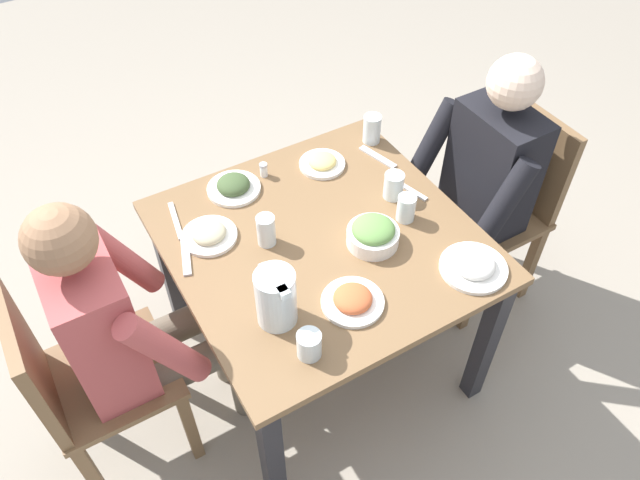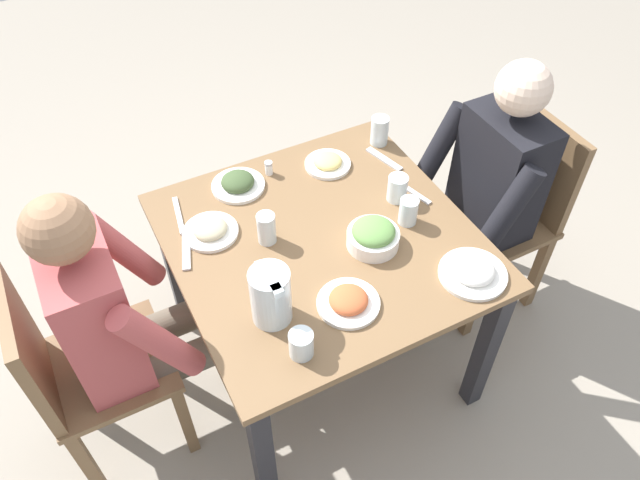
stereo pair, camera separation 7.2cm
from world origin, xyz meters
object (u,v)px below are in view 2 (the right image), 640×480
object	(u,v)px
diner_near	(476,194)
plate_beans	(210,230)
diner_far	(131,317)
water_glass_near_left	(266,228)
water_glass_far_left	(380,131)
plate_dolmas	(238,183)
chair_near	(510,205)
water_glass_far_right	(397,188)
water_glass_by_pitcher	(301,344)
dining_table	(322,259)
water_pitcher	(271,295)
plate_yoghurt	(473,271)
salad_bowl	(373,236)
plate_fries	(328,163)
chair_far	(78,368)
water_glass_center	(408,211)
salt_shaker	(269,168)
plate_rice_curry	(348,301)

from	to	relation	value
diner_near	plate_beans	xyz separation A→B (m)	(0.19, 0.98, 0.10)
diner_far	water_glass_near_left	size ratio (longest dim) A/B	10.47
water_glass_far_left	water_glass_near_left	xyz separation A→B (m)	(-0.28, 0.60, -0.00)
plate_dolmas	chair_near	bearing A→B (deg)	-109.74
diner_near	water_glass_far_right	size ratio (longest dim) A/B	12.01
water_glass_by_pitcher	water_glass_far_right	size ratio (longest dim) A/B	0.88
chair_near	water_glass_by_pitcher	world-z (taller)	chair_near
dining_table	water_pitcher	bearing A→B (deg)	127.37
diner_far	plate_yoghurt	bearing A→B (deg)	-111.94
salad_bowl	plate_fries	distance (m)	0.43
chair_far	plate_dolmas	size ratio (longest dim) A/B	4.56
water_glass_center	plate_beans	bearing A→B (deg)	67.48
plate_dolmas	water_glass_far_left	bearing A→B (deg)	-90.94
plate_dolmas	water_glass_center	xyz separation A→B (m)	(-0.43, -0.44, 0.03)
plate_yoghurt	salt_shaker	distance (m)	0.83
plate_fries	plate_yoghurt	bearing A→B (deg)	-167.30
plate_yoghurt	water_glass_far_right	size ratio (longest dim) A/B	2.22
chair_far	plate_fries	world-z (taller)	chair_far
diner_far	water_glass_center	bearing A→B (deg)	-96.33
plate_rice_curry	water_glass_far_right	bearing A→B (deg)	-48.86
diner_near	water_glass_far_left	distance (m)	0.44
water_glass_center	salt_shaker	distance (m)	0.55
water_pitcher	plate_dolmas	bearing A→B (deg)	-12.38
dining_table	plate_yoghurt	world-z (taller)	plate_yoghurt
plate_dolmas	plate_yoghurt	size ratio (longest dim) A/B	0.89
water_glass_far_right	salt_shaker	world-z (taller)	water_glass_far_right
diner_far	plate_fries	bearing A→B (deg)	-71.68
dining_table	plate_dolmas	xyz separation A→B (m)	(0.36, 0.15, 0.13)
chair_far	water_glass_center	size ratio (longest dim) A/B	9.03
diner_near	water_glass_near_left	size ratio (longest dim) A/B	10.47
dining_table	plate_yoghurt	distance (m)	0.51
chair_far	salad_bowl	distance (m)	1.04
salad_bowl	water_glass_far_right	size ratio (longest dim) A/B	1.77
diner_far	salad_bowl	xyz separation A→B (m)	(-0.14, -0.79, 0.12)
salad_bowl	plate_rice_curry	bearing A→B (deg)	133.15
plate_rice_curry	salt_shaker	world-z (taller)	salt_shaker
plate_rice_curry	plate_beans	bearing A→B (deg)	29.06
water_glass_center	water_glass_far_right	bearing A→B (deg)	-14.13
water_glass_by_pitcher	salt_shaker	size ratio (longest dim) A/B	1.59
salt_shaker	chair_far	bearing A→B (deg)	112.09
water_glass_center	water_glass_far_right	size ratio (longest dim) A/B	0.99
diner_near	water_glass_center	bearing A→B (deg)	100.20
chair_near	plate_yoghurt	world-z (taller)	chair_near
water_glass_near_left	water_glass_by_pitcher	size ratio (longest dim) A/B	1.30
plate_rice_curry	plate_dolmas	distance (m)	0.65
chair_near	water_glass_far_left	bearing A→B (deg)	50.36
chair_near	water_glass_by_pitcher	size ratio (longest dim) A/B	10.20
chair_near	water_pitcher	xyz separation A→B (m)	(-0.21, 1.14, 0.32)
salad_bowl	water_glass_center	xyz separation A→B (m)	(0.04, -0.16, 0.01)
water_glass_far_left	water_glass_far_right	bearing A→B (deg)	159.93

